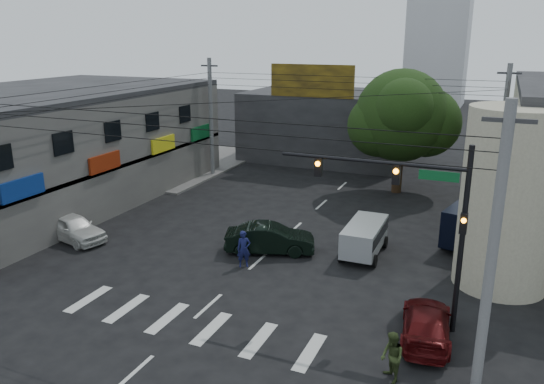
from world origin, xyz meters
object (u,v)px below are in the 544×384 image
Objects in this scene: maroon_sedan at (426,323)px; navy_van at (478,222)px; utility_pole_far_left at (211,118)px; utility_pole_far_right at (501,138)px; dark_sedan at (270,239)px; silver_minivan at (364,239)px; traffic_gantry at (417,205)px; pedestrian_olive at (392,357)px; utility_pole_near_right at (492,257)px; traffic_officer at (244,249)px; white_compact at (73,228)px; street_tree at (401,116)px.

maroon_sedan is 0.74× the size of navy_van.
utility_pole_far_left is 21.77m from navy_van.
utility_pole_far_right is 16.91m from dark_sedan.
navy_van is at bearing -52.42° from silver_minivan.
traffic_gantry reaches higher than pedestrian_olive.
dark_sedan is at bearing 143.34° from utility_pole_near_right.
traffic_officer is at bearing 165.28° from traffic_gantry.
utility_pole_near_right is at bearing -52.58° from traffic_gantry.
utility_pole_far_left reaches higher than traffic_officer.
traffic_officer is (-10.89, -14.85, -3.69)m from utility_pole_far_right.
utility_pole_far_left is 2.05× the size of maroon_sedan.
white_compact reaches higher than maroon_sedan.
utility_pole_far_left is 16.99m from dark_sedan.
dark_sedan is 2.83× the size of pedestrian_olive.
street_tree is 1.94× the size of maroon_sedan.
traffic_officer is (-10.89, 5.65, -3.69)m from utility_pole_near_right.
utility_pole_near_right is 2.01× the size of white_compact.
utility_pole_far_right is at bearing -8.75° from street_tree.
utility_pole_near_right is 1.90× the size of dark_sedan.
white_compact is 2.67× the size of pedestrian_olive.
utility_pole_far_right is 1.52× the size of navy_van.
utility_pole_far_right reaches higher than maroon_sedan.
dark_sedan reaches higher than maroon_sedan.
traffic_gantry is 4.20× the size of pedestrian_olive.
silver_minivan reaches higher than dark_sedan.
navy_van is (1.19, 10.90, 0.52)m from maroon_sedan.
dark_sedan is 1.06× the size of white_compact.
silver_minivan is 2.17× the size of traffic_officer.
utility_pole_far_right is (0.00, 20.50, 0.00)m from utility_pole_near_right.
traffic_officer reaches higher than dark_sedan.
street_tree is 5.07× the size of pedestrian_olive.
dark_sedan is at bearing -62.59° from white_compact.
dark_sedan is 2.16m from traffic_officer.
navy_van is (-0.69, -7.03, -3.46)m from utility_pole_far_right.
white_compact is 0.75× the size of navy_van.
utility_pole_far_left is at bearing 135.69° from utility_pole_near_right.
utility_pole_far_right is at bearing -59.38° from dark_sedan.
white_compact is (-21.00, -15.44, -3.87)m from utility_pole_far_right.
utility_pole_near_right is at bearing 61.94° from pedestrian_olive.
maroon_sedan is 10.97m from navy_van.
utility_pole_far_right is 2.05× the size of maroon_sedan.
utility_pole_near_right is 20.50m from utility_pole_far_right.
navy_van reaches higher than white_compact.
utility_pole_far_left is 28.16m from pedestrian_olive.
pedestrian_olive reaches higher than dark_sedan.
utility_pole_far_right is at bearing 0.00° from utility_pole_far_left.
traffic_gantry is 17.21m from utility_pole_far_right.
dark_sedan is 2.68× the size of traffic_officer.
pedestrian_olive is at bearing 70.51° from maroon_sedan.
street_tree is 14.56m from utility_pole_far_left.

